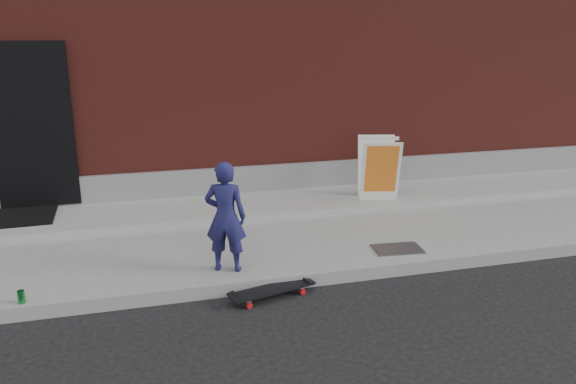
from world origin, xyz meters
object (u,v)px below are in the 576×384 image
object	(u,v)px
child	(226,217)
skateboard	(272,290)
soda_can	(21,297)
pizza_sign	(379,168)

from	to	relation	value
child	skateboard	bearing A→B (deg)	148.51
child	soda_can	size ratio (longest dim) A/B	9.54
soda_can	pizza_sign	bearing A→B (deg)	23.95
child	soda_can	xyz separation A→B (m)	(-2.02, -0.27, -0.54)
child	pizza_sign	bearing A→B (deg)	-125.50
pizza_sign	soda_can	world-z (taller)	pizza_sign
pizza_sign	child	bearing A→B (deg)	-145.28
child	skateboard	distance (m)	0.91
skateboard	pizza_sign	bearing A→B (deg)	46.17
skateboard	child	bearing A→B (deg)	128.73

